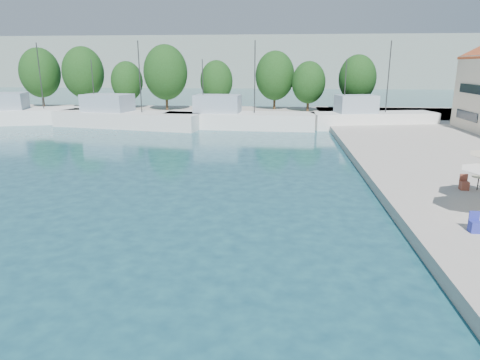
# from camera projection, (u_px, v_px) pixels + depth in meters

# --- Properties ---
(quay_far) EXTENTS (90.00, 16.00, 0.60)m
(quay_far) POSITION_uv_depth(u_px,v_px,m) (223.00, 113.00, 62.52)
(quay_far) COLOR #ACA69C
(quay_far) RESTS_ON ground
(hill_west) EXTENTS (180.00, 40.00, 16.00)m
(hill_west) POSITION_uv_depth(u_px,v_px,m) (196.00, 62.00, 151.91)
(hill_west) COLOR gray
(hill_west) RESTS_ON ground
(hill_east) EXTENTS (140.00, 40.00, 12.00)m
(hill_east) POSITION_uv_depth(u_px,v_px,m) (385.00, 68.00, 165.22)
(hill_east) COLOR gray
(hill_east) RESTS_ON ground
(trawler_01) EXTENTS (21.29, 11.30, 10.20)m
(trawler_01) POSITION_uv_depth(u_px,v_px,m) (23.00, 115.00, 53.95)
(trawler_01) COLOR white
(trawler_01) RESTS_ON ground
(trawler_02) EXTENTS (18.47, 7.93, 10.20)m
(trawler_02) POSITION_uv_depth(u_px,v_px,m) (125.00, 118.00, 50.73)
(trawler_02) COLOR silver
(trawler_02) RESTS_ON ground
(trawler_03) EXTENTS (17.45, 5.31, 10.20)m
(trawler_03) POSITION_uv_depth(u_px,v_px,m) (236.00, 119.00, 49.83)
(trawler_03) COLOR white
(trawler_03) RESTS_ON ground
(trawler_04) EXTENTS (15.04, 6.90, 10.20)m
(trawler_04) POSITION_uv_depth(u_px,v_px,m) (370.00, 119.00, 49.92)
(trawler_04) COLOR white
(trawler_04) RESTS_ON ground
(tree_01) EXTENTS (6.24, 6.24, 9.24)m
(tree_01) POSITION_uv_depth(u_px,v_px,m) (40.00, 73.00, 68.20)
(tree_01) COLOR #3F2B19
(tree_01) RESTS_ON quay_far
(tree_02) EXTENTS (6.32, 6.32, 9.36)m
(tree_02) POSITION_uv_depth(u_px,v_px,m) (83.00, 73.00, 66.52)
(tree_02) COLOR #3F2B19
(tree_02) RESTS_ON quay_far
(tree_03) EXTENTS (4.82, 4.82, 7.14)m
(tree_03) POSITION_uv_depth(u_px,v_px,m) (127.00, 81.00, 65.84)
(tree_03) COLOR #3F2B19
(tree_03) RESTS_ON quay_far
(tree_04) EXTENTS (6.40, 6.40, 9.48)m
(tree_04) POSITION_uv_depth(u_px,v_px,m) (166.00, 72.00, 62.79)
(tree_04) COLOR #3F2B19
(tree_04) RESTS_ON quay_far
(tree_05) EXTENTS (4.91, 4.91, 7.26)m
(tree_05) POSITION_uv_depth(u_px,v_px,m) (217.00, 81.00, 64.48)
(tree_05) COLOR #3F2B19
(tree_05) RESTS_ON quay_far
(tree_06) EXTENTS (5.83, 5.83, 8.64)m
(tree_06) POSITION_uv_depth(u_px,v_px,m) (275.00, 76.00, 64.12)
(tree_06) COLOR #3F2B19
(tree_06) RESTS_ON quay_far
(tree_07) EXTENTS (4.80, 4.80, 7.11)m
(tree_07) POSITION_uv_depth(u_px,v_px,m) (309.00, 83.00, 61.40)
(tree_07) COLOR #3F2B19
(tree_07) RESTS_ON quay_far
(tree_08) EXTENTS (5.44, 5.44, 8.06)m
(tree_08) POSITION_uv_depth(u_px,v_px,m) (357.00, 78.00, 62.64)
(tree_08) COLOR #3F2B19
(tree_08) RESTS_ON quay_far
(cafe_table_03) EXTENTS (1.82, 0.70, 0.76)m
(cafe_table_03) POSITION_uv_depth(u_px,v_px,m) (478.00, 185.00, 23.10)
(cafe_table_03) COLOR black
(cafe_table_03) RESTS_ON quay_right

